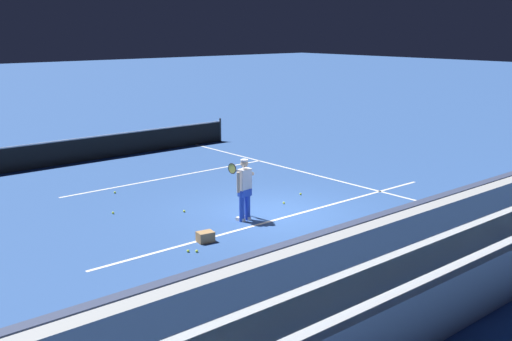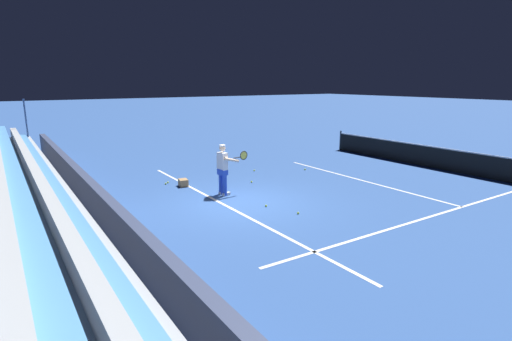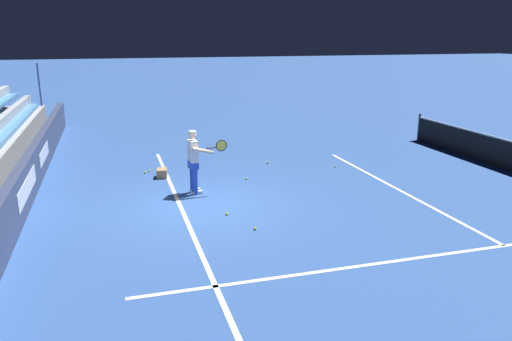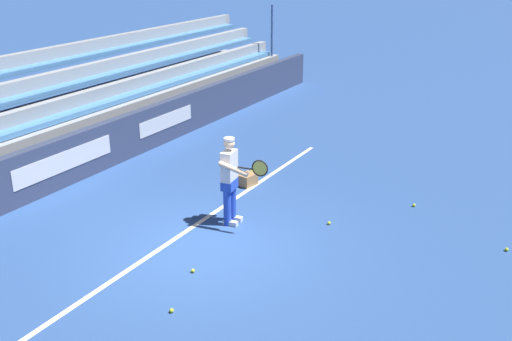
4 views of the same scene
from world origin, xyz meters
TOP-DOWN VIEW (x-y plane):
  - ground_plane at (0.00, 0.00)m, footprint 160.00×160.00m
  - court_baseline_white at (0.00, -0.50)m, footprint 12.00×0.10m
  - court_sideline_white at (4.11, 4.00)m, footprint 0.10×12.00m
  - court_service_line_white at (0.00, 5.50)m, footprint 8.22×0.10m
  - back_wall_sponsor_board at (-0.01, -4.19)m, footprint 25.89×0.25m
  - bleacher_stand at (0.00, -6.02)m, footprint 24.59×2.40m
  - tennis_player at (-1.12, 0.04)m, footprint 0.59×1.03m
  - ball_box_cardboard at (-2.93, -0.66)m, footprint 0.44×0.36m
  - tennis_ball_far_right at (-3.60, 2.90)m, footprint 0.07×0.07m
  - tennis_ball_by_box at (-3.66, -0.98)m, footprint 0.07×0.07m
  - tennis_ball_toward_net at (-3.51, -1.12)m, footprint 0.07×0.07m
  - tennis_ball_near_player at (1.86, 0.86)m, footprint 0.07×0.07m
  - tennis_ball_far_left at (-2.54, 4.84)m, footprint 0.07×0.07m
  - tennis_ball_stray_back at (0.78, 0.48)m, footprint 0.07×0.07m
  - tennis_ball_midcourt at (-1.97, 1.72)m, footprint 0.07×0.07m
  - tennis_net at (0.00, 9.90)m, footprint 11.09×0.09m

SIDE VIEW (x-z plane):
  - ground_plane at x=0.00m, z-range 0.00..0.00m
  - court_baseline_white at x=0.00m, z-range 0.00..0.01m
  - court_sideline_white at x=4.11m, z-range 0.00..0.01m
  - court_service_line_white at x=0.00m, z-range 0.00..0.01m
  - tennis_ball_far_right at x=-3.60m, z-range 0.00..0.07m
  - tennis_ball_by_box at x=-3.66m, z-range 0.00..0.07m
  - tennis_ball_toward_net at x=-3.51m, z-range 0.00..0.07m
  - tennis_ball_near_player at x=1.86m, z-range 0.00..0.07m
  - tennis_ball_far_left at x=-2.54m, z-range 0.00..0.07m
  - tennis_ball_stray_back at x=0.78m, z-range 0.00..0.07m
  - tennis_ball_midcourt at x=-1.97m, z-range 0.00..0.07m
  - ball_box_cardboard at x=-2.93m, z-range 0.00..0.26m
  - tennis_net at x=0.00m, z-range -0.04..1.03m
  - back_wall_sponsor_board at x=-0.01m, z-range 0.00..1.10m
  - bleacher_stand at x=0.00m, z-range -0.75..2.20m
  - tennis_player at x=-1.12m, z-range 0.04..1.75m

